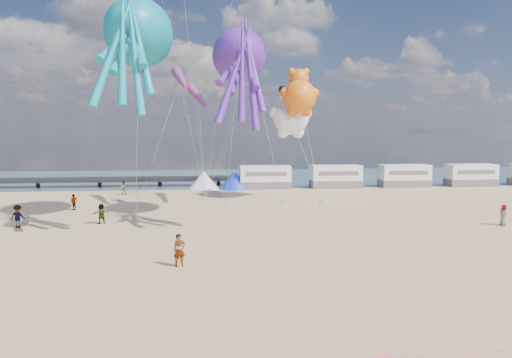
# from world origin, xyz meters

# --- Properties ---
(ground) EXTENTS (120.00, 120.00, 0.00)m
(ground) POSITION_xyz_m (0.00, 0.00, 0.00)
(ground) COLOR tan
(ground) RESTS_ON ground
(water) EXTENTS (120.00, 120.00, 0.00)m
(water) POSITION_xyz_m (0.00, 55.00, 0.02)
(water) COLOR #38576C
(water) RESTS_ON ground
(pier) EXTENTS (60.00, 3.00, 0.50)m
(pier) POSITION_xyz_m (-28.00, 44.00, 1.00)
(pier) COLOR black
(pier) RESTS_ON ground
(motorhome_0) EXTENTS (6.60, 2.50, 3.00)m
(motorhome_0) POSITION_xyz_m (6.00, 40.00, 1.50)
(motorhome_0) COLOR silver
(motorhome_0) RESTS_ON ground
(motorhome_1) EXTENTS (6.60, 2.50, 3.00)m
(motorhome_1) POSITION_xyz_m (15.50, 40.00, 1.50)
(motorhome_1) COLOR silver
(motorhome_1) RESTS_ON ground
(motorhome_2) EXTENTS (6.60, 2.50, 3.00)m
(motorhome_2) POSITION_xyz_m (25.00, 40.00, 1.50)
(motorhome_2) COLOR silver
(motorhome_2) RESTS_ON ground
(motorhome_3) EXTENTS (6.60, 2.50, 3.00)m
(motorhome_3) POSITION_xyz_m (34.50, 40.00, 1.50)
(motorhome_3) COLOR silver
(motorhome_3) RESTS_ON ground
(tent_white) EXTENTS (4.00, 4.00, 2.40)m
(tent_white) POSITION_xyz_m (-2.00, 40.00, 1.20)
(tent_white) COLOR white
(tent_white) RESTS_ON ground
(tent_blue) EXTENTS (4.00, 4.00, 2.40)m
(tent_blue) POSITION_xyz_m (2.00, 40.00, 1.20)
(tent_blue) COLOR #1933CC
(tent_blue) RESTS_ON ground
(standing_person) EXTENTS (0.78, 0.64, 1.84)m
(standing_person) POSITION_xyz_m (-2.96, 6.11, 0.92)
(standing_person) COLOR tan
(standing_person) RESTS_ON ground
(beachgoer_0) EXTENTS (0.48, 0.66, 1.69)m
(beachgoer_0) POSITION_xyz_m (22.07, 14.70, 0.84)
(beachgoer_0) COLOR #7F6659
(beachgoer_0) RESTS_ON ground
(beachgoer_1) EXTENTS (0.88, 0.67, 1.60)m
(beachgoer_1) POSITION_xyz_m (-11.41, 35.82, 0.80)
(beachgoer_1) COLOR #7F6659
(beachgoer_1) RESTS_ON ground
(beachgoer_2) EXTENTS (0.98, 0.82, 1.81)m
(beachgoer_2) POSITION_xyz_m (-16.11, 17.70, 0.90)
(beachgoer_2) COLOR #7F6659
(beachgoer_2) RESTS_ON ground
(beachgoer_3) EXTENTS (0.98, 1.14, 1.53)m
(beachgoer_3) POSITION_xyz_m (-14.16, 25.66, 0.77)
(beachgoer_3) COLOR #7F6659
(beachgoer_3) RESTS_ON ground
(beachgoer_4) EXTENTS (1.03, 0.85, 1.65)m
(beachgoer_4) POSITION_xyz_m (-10.02, 18.66, 0.82)
(beachgoer_4) COLOR #7F6659
(beachgoer_4) RESTS_ON ground
(sandbag_a) EXTENTS (0.50, 0.35, 0.22)m
(sandbag_a) POSITION_xyz_m (-8.25, 24.85, 0.11)
(sandbag_a) COLOR gray
(sandbag_a) RESTS_ON ground
(sandbag_b) EXTENTS (0.50, 0.35, 0.22)m
(sandbag_b) POSITION_xyz_m (0.41, 27.34, 0.11)
(sandbag_b) COLOR gray
(sandbag_b) RESTS_ON ground
(sandbag_c) EXTENTS (0.50, 0.35, 0.22)m
(sandbag_c) POSITION_xyz_m (10.36, 26.98, 0.11)
(sandbag_c) COLOR gray
(sandbag_c) RESTS_ON ground
(sandbag_d) EXTENTS (0.50, 0.35, 0.22)m
(sandbag_d) POSITION_xyz_m (6.41, 28.31, 0.11)
(sandbag_d) COLOR gray
(sandbag_d) RESTS_ON ground
(sandbag_e) EXTENTS (0.50, 0.35, 0.22)m
(sandbag_e) POSITION_xyz_m (-1.72, 31.35, 0.11)
(sandbag_e) COLOR gray
(sandbag_e) RESTS_ON ground
(kite_octopus_teal) EXTENTS (4.78, 10.65, 12.04)m
(kite_octopus_teal) POSITION_xyz_m (-6.79, 19.68, 15.37)
(kite_octopus_teal) COLOR #0D8198
(kite_octopus_purple) EXTENTS (5.29, 9.99, 10.91)m
(kite_octopus_purple) POSITION_xyz_m (1.31, 19.81, 13.72)
(kite_octopus_purple) COLOR #532190
(kite_panda) EXTENTS (4.98, 4.70, 6.85)m
(kite_panda) POSITION_xyz_m (7.71, 30.89, 9.08)
(kite_panda) COLOR white
(kite_teddy_orange) EXTENTS (5.07, 4.89, 6.01)m
(kite_teddy_orange) POSITION_xyz_m (8.14, 28.32, 11.06)
(kite_teddy_orange) COLOR orange
(windsock_left) EXTENTS (2.37, 6.39, 6.30)m
(windsock_left) POSITION_xyz_m (-3.89, 26.07, 12.47)
(windsock_left) COLOR red
(windsock_mid) EXTENTS (1.70, 6.90, 6.84)m
(windsock_mid) POSITION_xyz_m (3.28, 26.50, 13.12)
(windsock_mid) COLOR red
(windsock_right) EXTENTS (2.64, 4.58, 4.60)m
(windsock_right) POSITION_xyz_m (-2.18, 24.35, 10.61)
(windsock_right) COLOR red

